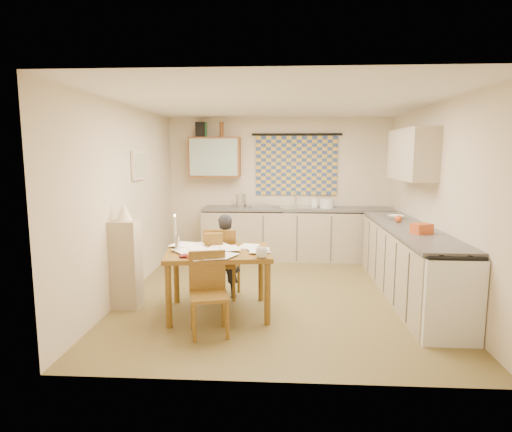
# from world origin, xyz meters

# --- Properties ---
(floor) EXTENTS (4.00, 4.50, 0.02)m
(floor) POSITION_xyz_m (0.00, 0.00, -0.01)
(floor) COLOR brown
(floor) RESTS_ON ground
(ceiling) EXTENTS (4.00, 4.50, 0.02)m
(ceiling) POSITION_xyz_m (0.00, 0.00, 2.51)
(ceiling) COLOR white
(ceiling) RESTS_ON floor
(wall_back) EXTENTS (4.00, 0.02, 2.50)m
(wall_back) POSITION_xyz_m (0.00, 2.26, 1.25)
(wall_back) COLOR beige
(wall_back) RESTS_ON floor
(wall_front) EXTENTS (4.00, 0.02, 2.50)m
(wall_front) POSITION_xyz_m (0.00, -2.26, 1.25)
(wall_front) COLOR beige
(wall_front) RESTS_ON floor
(wall_left) EXTENTS (0.02, 4.50, 2.50)m
(wall_left) POSITION_xyz_m (-2.01, 0.00, 1.25)
(wall_left) COLOR beige
(wall_left) RESTS_ON floor
(wall_right) EXTENTS (0.02, 4.50, 2.50)m
(wall_right) POSITION_xyz_m (2.01, 0.00, 1.25)
(wall_right) COLOR beige
(wall_right) RESTS_ON floor
(window_blind) EXTENTS (1.45, 0.03, 1.05)m
(window_blind) POSITION_xyz_m (0.30, 2.22, 1.65)
(window_blind) COLOR #344B81
(window_blind) RESTS_ON wall_back
(curtain_rod) EXTENTS (1.60, 0.04, 0.04)m
(curtain_rod) POSITION_xyz_m (0.30, 2.20, 2.20)
(curtain_rod) COLOR black
(curtain_rod) RESTS_ON wall_back
(wall_cabinet) EXTENTS (0.90, 0.34, 0.70)m
(wall_cabinet) POSITION_xyz_m (-1.15, 2.08, 1.80)
(wall_cabinet) COLOR brown
(wall_cabinet) RESTS_ON wall_back
(wall_cabinet_glass) EXTENTS (0.84, 0.02, 0.64)m
(wall_cabinet_glass) POSITION_xyz_m (-1.15, 1.91, 1.80)
(wall_cabinet_glass) COLOR #99B2A5
(wall_cabinet_glass) RESTS_ON wall_back
(upper_cabinet_right) EXTENTS (0.34, 1.30, 0.70)m
(upper_cabinet_right) POSITION_xyz_m (1.83, 0.55, 1.85)
(upper_cabinet_right) COLOR tan
(upper_cabinet_right) RESTS_ON wall_right
(framed_print) EXTENTS (0.04, 0.50, 0.40)m
(framed_print) POSITION_xyz_m (-1.97, 0.40, 1.70)
(framed_print) COLOR beige
(framed_print) RESTS_ON wall_left
(print_canvas) EXTENTS (0.01, 0.42, 0.32)m
(print_canvas) POSITION_xyz_m (-1.95, 0.40, 1.70)
(print_canvas) COLOR silver
(print_canvas) RESTS_ON wall_left
(counter_back) EXTENTS (3.30, 0.62, 0.92)m
(counter_back) POSITION_xyz_m (0.31, 1.95, 0.45)
(counter_back) COLOR tan
(counter_back) RESTS_ON floor
(counter_right) EXTENTS (0.62, 2.95, 0.92)m
(counter_right) POSITION_xyz_m (1.70, 0.02, 0.45)
(counter_right) COLOR tan
(counter_right) RESTS_ON floor
(stove) EXTENTS (0.57, 0.57, 0.89)m
(stove) POSITION_xyz_m (1.70, -1.24, 0.44)
(stove) COLOR white
(stove) RESTS_ON floor
(sink) EXTENTS (0.63, 0.56, 0.10)m
(sink) POSITION_xyz_m (0.29, 1.95, 0.88)
(sink) COLOR silver
(sink) RESTS_ON counter_back
(tap) EXTENTS (0.03, 0.03, 0.28)m
(tap) POSITION_xyz_m (0.29, 2.13, 1.06)
(tap) COLOR silver
(tap) RESTS_ON counter_back
(dish_rack) EXTENTS (0.39, 0.34, 0.06)m
(dish_rack) POSITION_xyz_m (-0.33, 1.95, 0.95)
(dish_rack) COLOR silver
(dish_rack) RESTS_ON counter_back
(kettle) EXTENTS (0.24, 0.24, 0.24)m
(kettle) POSITION_xyz_m (-0.68, 1.95, 1.04)
(kettle) COLOR silver
(kettle) RESTS_ON counter_back
(mixing_bowl) EXTENTS (0.26, 0.26, 0.16)m
(mixing_bowl) POSITION_xyz_m (0.83, 1.95, 1.00)
(mixing_bowl) COLOR white
(mixing_bowl) RESTS_ON counter_back
(soap_bottle) EXTENTS (0.10, 0.11, 0.21)m
(soap_bottle) POSITION_xyz_m (0.61, 2.00, 1.03)
(soap_bottle) COLOR white
(soap_bottle) RESTS_ON counter_back
(bowl) EXTENTS (0.25, 0.25, 0.06)m
(bowl) POSITION_xyz_m (1.70, 0.73, 0.95)
(bowl) COLOR white
(bowl) RESTS_ON counter_right
(orange_bag) EXTENTS (0.27, 0.23, 0.12)m
(orange_bag) POSITION_xyz_m (1.70, -0.43, 0.98)
(orange_bag) COLOR #C95020
(orange_bag) RESTS_ON counter_right
(fruit_orange) EXTENTS (0.10, 0.10, 0.10)m
(fruit_orange) POSITION_xyz_m (1.65, 0.40, 0.97)
(fruit_orange) COLOR #C95020
(fruit_orange) RESTS_ON counter_right
(speaker) EXTENTS (0.17, 0.21, 0.26)m
(speaker) POSITION_xyz_m (-1.40, 2.08, 2.28)
(speaker) COLOR black
(speaker) RESTS_ON wall_cabinet
(bottle_green) EXTENTS (0.07, 0.07, 0.26)m
(bottle_green) POSITION_xyz_m (-1.32, 2.08, 2.28)
(bottle_green) COLOR #195926
(bottle_green) RESTS_ON wall_cabinet
(bottle_brown) EXTENTS (0.08, 0.08, 0.26)m
(bottle_brown) POSITION_xyz_m (-1.03, 2.08, 2.28)
(bottle_brown) COLOR brown
(bottle_brown) RESTS_ON wall_cabinet
(dining_table) EXTENTS (1.30, 1.05, 0.75)m
(dining_table) POSITION_xyz_m (-0.69, -0.73, 0.38)
(dining_table) COLOR brown
(dining_table) RESTS_ON floor
(chair_far) EXTENTS (0.44, 0.44, 0.92)m
(chair_far) POSITION_xyz_m (-0.72, -0.15, 0.28)
(chair_far) COLOR brown
(chair_far) RESTS_ON floor
(chair_near) EXTENTS (0.47, 0.47, 0.85)m
(chair_near) POSITION_xyz_m (-0.71, -1.32, 0.26)
(chair_near) COLOR brown
(chair_near) RESTS_ON floor
(person) EXTENTS (0.45, 0.34, 1.10)m
(person) POSITION_xyz_m (-0.69, -0.15, 0.55)
(person) COLOR black
(person) RESTS_ON floor
(shelf_stand) EXTENTS (0.32, 0.30, 1.07)m
(shelf_stand) POSITION_xyz_m (-1.84, -0.59, 0.53)
(shelf_stand) COLOR tan
(shelf_stand) RESTS_ON floor
(lampshade) EXTENTS (0.20, 0.20, 0.22)m
(lampshade) POSITION_xyz_m (-1.84, -0.59, 1.18)
(lampshade) COLOR beige
(lampshade) RESTS_ON shelf_stand
(letter_rack) EXTENTS (0.24, 0.14, 0.16)m
(letter_rack) POSITION_xyz_m (-0.78, -0.49, 0.83)
(letter_rack) COLOR brown
(letter_rack) RESTS_ON dining_table
(mug) EXTENTS (0.18, 0.18, 0.11)m
(mug) POSITION_xyz_m (-0.17, -1.05, 0.80)
(mug) COLOR white
(mug) RESTS_ON dining_table
(magazine) EXTENTS (0.27, 0.31, 0.02)m
(magazine) POSITION_xyz_m (-1.08, -1.01, 0.76)
(magazine) COLOR maroon
(magazine) RESTS_ON dining_table
(book) EXTENTS (0.31, 0.34, 0.02)m
(book) POSITION_xyz_m (-1.09, -0.87, 0.76)
(book) COLOR #C95020
(book) RESTS_ON dining_table
(orange_box) EXTENTS (0.14, 0.11, 0.04)m
(orange_box) POSITION_xyz_m (-0.93, -1.08, 0.77)
(orange_box) COLOR #C95020
(orange_box) RESTS_ON dining_table
(eyeglasses) EXTENTS (0.14, 0.08, 0.02)m
(eyeglasses) POSITION_xyz_m (-0.52, -1.00, 0.76)
(eyeglasses) COLOR black
(eyeglasses) RESTS_ON dining_table
(candle_holder) EXTENTS (0.08, 0.08, 0.18)m
(candle_holder) POSITION_xyz_m (-1.17, -0.74, 0.84)
(candle_holder) COLOR silver
(candle_holder) RESTS_ON dining_table
(candle) EXTENTS (0.03, 0.03, 0.22)m
(candle) POSITION_xyz_m (-1.18, -0.76, 1.04)
(candle) COLOR white
(candle) RESTS_ON dining_table
(candle_flame) EXTENTS (0.02, 0.02, 0.02)m
(candle_flame) POSITION_xyz_m (-1.18, -0.77, 1.16)
(candle_flame) COLOR #FFCC66
(candle_flame) RESTS_ON dining_table
(papers) EXTENTS (1.23, 0.95, 0.03)m
(papers) POSITION_xyz_m (-0.77, -0.74, 0.77)
(papers) COLOR white
(papers) RESTS_ON dining_table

